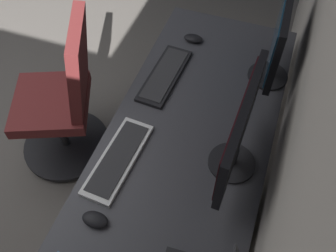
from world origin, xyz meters
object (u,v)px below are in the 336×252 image
office_chair (64,103)px  keyboard_spare (165,75)px  mouse_spare (193,38)px  drawer_pedestal (177,217)px  monitor_secondary (279,37)px  monitor_primary (239,131)px  keyboard_main (118,159)px  mouse_main (95,220)px

office_chair → keyboard_spare: bearing=103.8°
mouse_spare → office_chair: (0.45, -0.62, -0.29)m
drawer_pedestal → monitor_secondary: monitor_secondary is taller
drawer_pedestal → keyboard_spare: keyboard_spare is taller
monitor_primary → keyboard_main: monitor_primary is taller
keyboard_spare → mouse_spare: bearing=169.8°
monitor_secondary → keyboard_spare: (0.17, -0.49, -0.24)m
drawer_pedestal → keyboard_spare: bearing=-154.8°
keyboard_spare → mouse_spare: size_ratio=4.11×
drawer_pedestal → monitor_secondary: bearing=161.6°
office_chair → monitor_primary: bearing=76.1°
keyboard_spare → mouse_main: mouse_main is taller
mouse_main → office_chair: 0.94m
mouse_main → mouse_spare: (-1.12, 0.04, 0.00)m
keyboard_spare → mouse_main: (0.81, 0.01, 0.01)m
drawer_pedestal → office_chair: 0.92m
keyboard_main → office_chair: size_ratio=0.44×
keyboard_main → keyboard_spare: same height
keyboard_main → mouse_main: (0.28, 0.03, 0.01)m
office_chair → mouse_spare: bearing=125.8°
keyboard_spare → mouse_main: size_ratio=4.11×
monitor_primary → mouse_main: (0.42, -0.43, -0.22)m
monitor_secondary → monitor_primary: bearing=-5.2°
drawer_pedestal → keyboard_main: 0.48m
monitor_secondary → keyboard_main: 0.90m
monitor_primary → office_chair: monitor_primary is taller
keyboard_main → monitor_secondary: bearing=144.3°
keyboard_spare → office_chair: office_chair is taller
mouse_spare → monitor_primary: bearing=28.6°
monitor_secondary → keyboard_spare: 0.57m
monitor_primary → keyboard_spare: (-0.39, -0.44, -0.22)m
mouse_spare → keyboard_spare: bearing=-10.2°
monitor_primary → keyboard_spare: bearing=-131.6°
mouse_main → mouse_spare: same height
mouse_main → office_chair: office_chair is taller
drawer_pedestal → monitor_secondary: 0.98m
monitor_secondary → keyboard_main: size_ratio=1.11×
mouse_spare → monitor_secondary: bearing=72.4°
monitor_primary → keyboard_main: size_ratio=1.30×
monitor_primary → mouse_main: bearing=-45.1°
drawer_pedestal → monitor_primary: size_ratio=1.25×
keyboard_main → office_chair: bearing=-125.6°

